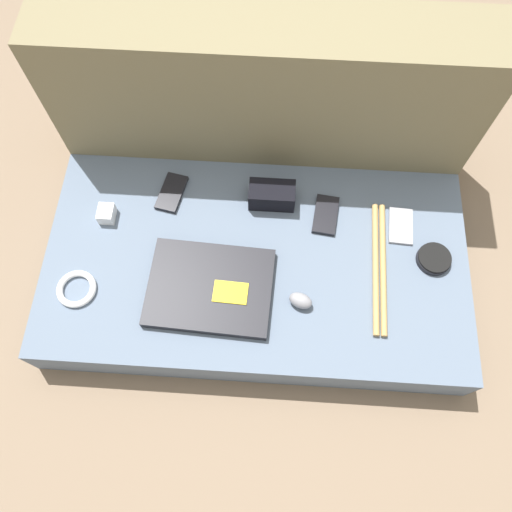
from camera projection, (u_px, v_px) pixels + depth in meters
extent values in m
plane|color=#7A6651|center=(256.00, 277.00, 1.49)|extent=(8.00, 8.00, 0.00)
cube|color=slate|center=(256.00, 268.00, 1.43)|extent=(1.16, 0.62, 0.13)
cube|color=#756B4C|center=(265.00, 105.00, 1.40)|extent=(1.16, 0.20, 0.55)
cube|color=black|center=(210.00, 288.00, 1.32)|extent=(0.34, 0.26, 0.03)
cube|color=yellow|center=(230.00, 292.00, 1.30)|extent=(0.09, 0.06, 0.00)
ellipsoid|color=gray|center=(301.00, 301.00, 1.30)|extent=(0.07, 0.06, 0.04)
cylinder|color=black|center=(433.00, 259.00, 1.36)|extent=(0.09, 0.09, 0.02)
cylinder|color=black|center=(435.00, 258.00, 1.35)|extent=(0.09, 0.09, 0.01)
cube|color=#99999E|center=(401.00, 226.00, 1.40)|extent=(0.07, 0.11, 0.01)
cube|color=black|center=(172.00, 193.00, 1.44)|extent=(0.09, 0.13, 0.01)
cube|color=black|center=(326.00, 215.00, 1.42)|extent=(0.08, 0.13, 0.01)
cube|color=black|center=(272.00, 195.00, 1.41)|extent=(0.13, 0.07, 0.07)
cube|color=silver|center=(107.00, 214.00, 1.40)|extent=(0.04, 0.05, 0.04)
torus|color=white|center=(76.00, 289.00, 1.32)|extent=(0.11, 0.11, 0.02)
cylinder|color=tan|center=(376.00, 267.00, 1.35)|extent=(0.03, 0.38, 0.02)
cylinder|color=tan|center=(383.00, 267.00, 1.35)|extent=(0.03, 0.38, 0.02)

